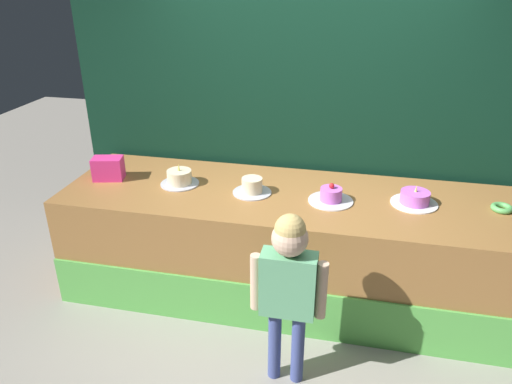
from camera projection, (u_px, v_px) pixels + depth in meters
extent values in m
plane|color=gray|center=(277.00, 331.00, 3.58)|extent=(12.00, 12.00, 0.00)
cube|color=#9E6B38|center=(290.00, 244.00, 3.86)|extent=(3.55, 1.06, 0.88)
cube|color=#59B24C|center=(277.00, 311.00, 3.49)|extent=(3.55, 0.02, 0.40)
cube|color=black|center=(305.00, 93.00, 3.96)|extent=(4.01, 0.08, 3.05)
cylinder|color=#3F4C8C|center=(275.00, 343.00, 3.09)|extent=(0.08, 0.08, 0.54)
cylinder|color=#3F4C8C|center=(298.00, 347.00, 3.06)|extent=(0.08, 0.08, 0.54)
cube|color=#66B27F|center=(288.00, 284.00, 2.87)|extent=(0.33, 0.15, 0.42)
cylinder|color=beige|center=(256.00, 282.00, 2.92)|extent=(0.07, 0.07, 0.38)
cylinder|color=beige|center=(322.00, 291.00, 2.84)|extent=(0.07, 0.07, 0.38)
sphere|color=beige|center=(290.00, 239.00, 2.74)|extent=(0.21, 0.21, 0.21)
sphere|color=tan|center=(290.00, 230.00, 2.71)|extent=(0.18, 0.18, 0.18)
cube|color=#F3348E|center=(108.00, 168.00, 3.91)|extent=(0.27, 0.20, 0.19)
torus|color=#59B259|center=(502.00, 208.00, 3.43)|extent=(0.15, 0.15, 0.04)
cylinder|color=silver|center=(180.00, 184.00, 3.85)|extent=(0.31, 0.31, 0.01)
cylinder|color=beige|center=(179.00, 177.00, 3.83)|extent=(0.20, 0.20, 0.11)
cone|color=#F2E566|center=(179.00, 167.00, 3.79)|extent=(0.02, 0.02, 0.06)
cylinder|color=silver|center=(252.00, 192.00, 3.70)|extent=(0.30, 0.30, 0.01)
cylinder|color=beige|center=(252.00, 185.00, 3.67)|extent=(0.16, 0.16, 0.11)
cylinder|color=silver|center=(331.00, 201.00, 3.57)|extent=(0.33, 0.33, 0.01)
cylinder|color=#CC66D8|center=(331.00, 194.00, 3.54)|extent=(0.16, 0.16, 0.10)
sphere|color=red|center=(332.00, 186.00, 3.51)|extent=(0.04, 0.04, 0.04)
cylinder|color=white|center=(414.00, 203.00, 3.53)|extent=(0.34, 0.34, 0.01)
cylinder|color=#CC66D8|center=(415.00, 197.00, 3.51)|extent=(0.21, 0.21, 0.09)
cone|color=#F2E566|center=(416.00, 188.00, 3.48)|extent=(0.02, 0.02, 0.05)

